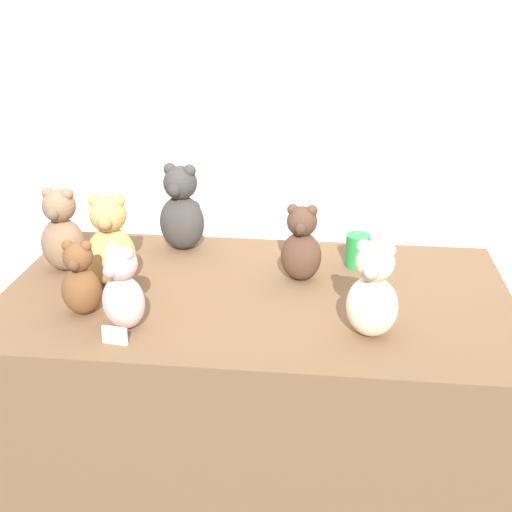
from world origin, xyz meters
The scene contains 11 objects.
wall_back centered at (0.00, 0.94, 1.30)m, with size 7.00×0.08×2.60m, color silver.
display_table centered at (0.00, 0.25, 0.40)m, with size 1.55×0.89×0.79m, color brown.
teddy_bear_blush centered at (-0.33, -0.01, 0.90)m, with size 0.16×0.15×0.24m.
teddy_bear_honey centered at (-0.45, 0.26, 0.93)m, with size 0.17×0.15×0.30m.
teddy_bear_cream centered at (0.34, 0.02, 0.92)m, with size 0.17×0.15×0.27m.
teddy_bear_chestnut centered at (-0.48, 0.06, 0.90)m, with size 0.12×0.10×0.22m.
teddy_bear_cocoa centered at (0.13, 0.36, 0.91)m, with size 0.13×0.12×0.25m.
teddy_bear_mocha centered at (-0.64, 0.35, 0.92)m, with size 0.15×0.13×0.28m.
teddy_bear_charcoal centered at (-0.30, 0.57, 0.93)m, with size 0.18×0.16×0.31m.
party_cup_green centered at (0.31, 0.49, 0.85)m, with size 0.08×0.08×0.11m, color #238C3D.
name_card_front_left centered at (-0.33, -0.10, 0.82)m, with size 0.07×0.01×0.05m, color white.
Camera 1 is at (0.21, -1.60, 1.70)m, focal length 47.17 mm.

